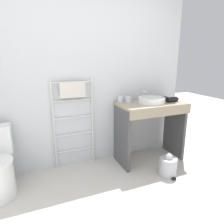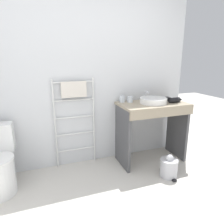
% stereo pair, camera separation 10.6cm
% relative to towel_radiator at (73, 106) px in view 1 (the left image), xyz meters
% --- Properties ---
extents(wall_back, '(3.13, 0.12, 2.38)m').
position_rel_towel_radiator_xyz_m(wall_back, '(0.17, 0.11, 0.31)').
color(wall_back, silver).
rests_on(wall_back, ground_plane).
extents(towel_radiator, '(0.56, 0.06, 1.25)m').
position_rel_towel_radiator_xyz_m(towel_radiator, '(0.00, 0.00, 0.00)').
color(towel_radiator, silver).
rests_on(towel_radiator, ground_plane).
extents(vanity_counter, '(0.96, 0.55, 0.89)m').
position_rel_towel_radiator_xyz_m(vanity_counter, '(1.07, -0.26, -0.28)').
color(vanity_counter, gray).
rests_on(vanity_counter, ground_plane).
extents(sink_basin, '(0.38, 0.38, 0.08)m').
position_rel_towel_radiator_xyz_m(sink_basin, '(1.06, -0.27, 0.05)').
color(sink_basin, white).
rests_on(sink_basin, vanity_counter).
extents(faucet, '(0.02, 0.10, 0.14)m').
position_rel_towel_radiator_xyz_m(faucet, '(1.06, -0.07, 0.10)').
color(faucet, silver).
rests_on(faucet, vanity_counter).
extents(cup_near_wall, '(0.08, 0.08, 0.09)m').
position_rel_towel_radiator_xyz_m(cup_near_wall, '(0.68, -0.05, 0.05)').
color(cup_near_wall, silver).
rests_on(cup_near_wall, vanity_counter).
extents(cup_near_edge, '(0.08, 0.08, 0.09)m').
position_rel_towel_radiator_xyz_m(cup_near_edge, '(0.78, -0.10, 0.05)').
color(cup_near_edge, silver).
rests_on(cup_near_edge, vanity_counter).
extents(hair_dryer, '(0.22, 0.18, 0.07)m').
position_rel_towel_radiator_xyz_m(hair_dryer, '(1.38, -0.32, 0.04)').
color(hair_dryer, black).
rests_on(hair_dryer, vanity_counter).
extents(trash_bin, '(0.23, 0.26, 0.31)m').
position_rel_towel_radiator_xyz_m(trash_bin, '(1.07, -0.72, -0.75)').
color(trash_bin, '#B7B7BC').
rests_on(trash_bin, ground_plane).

